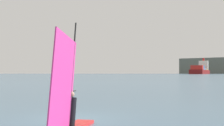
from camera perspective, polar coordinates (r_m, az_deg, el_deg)
name	(u,v)px	position (r m, az deg, el deg)	size (l,w,h in m)	color
ground_plane	(71,119)	(14.46, -7.47, -10.05)	(4000.00, 4000.00, 0.00)	#476B84
windsurfer	(69,103)	(11.37, -7.89, -7.19)	(1.05, 3.79, 4.06)	red
cargo_ship	(201,70)	(653.96, 15.85, -1.30)	(26.01, 170.37, 34.78)	maroon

